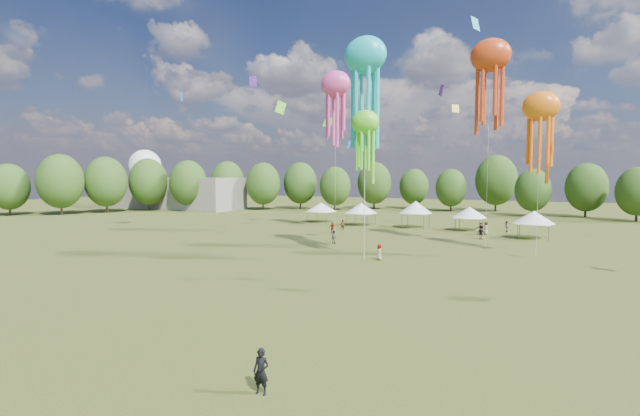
% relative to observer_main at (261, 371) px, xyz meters
% --- Properties ---
extents(ground, '(300.00, 300.00, 0.00)m').
position_rel_observer_main_xyz_m(ground, '(-6.65, 0.82, -0.89)').
color(ground, '#384416').
rests_on(ground, ground).
extents(observer_main, '(0.69, 0.50, 1.79)m').
position_rel_observer_main_xyz_m(observer_main, '(0.00, 0.00, 0.00)').
color(observer_main, black).
rests_on(observer_main, ground).
extents(spectator_near, '(0.91, 0.79, 1.60)m').
position_rel_observer_main_xyz_m(spectator_near, '(-14.09, 36.25, -0.09)').
color(spectator_near, gray).
rests_on(spectator_near, ground).
extents(spectators_far, '(23.58, 30.71, 1.88)m').
position_rel_observer_main_xyz_m(spectators_far, '(-2.02, 49.53, -0.03)').
color(spectators_far, gray).
rests_on(spectators_far, ground).
extents(festival_tents, '(40.61, 11.90, 4.37)m').
position_rel_observer_main_xyz_m(festival_tents, '(-10.19, 56.76, 2.06)').
color(festival_tents, '#47474C').
rests_on(festival_tents, ground).
extents(show_kites, '(31.77, 22.38, 23.95)m').
position_rel_observer_main_xyz_m(show_kites, '(-5.82, 38.40, 17.08)').
color(show_kites, '#16B9C2').
rests_on(show_kites, ground).
extents(small_kites, '(75.52, 49.93, 46.14)m').
position_rel_observer_main_xyz_m(small_kites, '(-8.14, 42.65, 28.09)').
color(small_kites, '#16B9C2').
rests_on(small_kites, ground).
extents(treeline, '(201.57, 95.24, 13.43)m').
position_rel_observer_main_xyz_m(treeline, '(-10.52, 63.34, 5.65)').
color(treeline, '#38281C').
rests_on(treeline, ground).
extents(hangar, '(40.00, 12.00, 8.00)m').
position_rel_observer_main_xyz_m(hangar, '(-78.65, 72.82, 3.11)').
color(hangar, gray).
rests_on(hangar, ground).
extents(radome, '(9.00, 9.00, 16.00)m').
position_rel_observer_main_xyz_m(radome, '(-94.65, 78.82, 9.09)').
color(radome, white).
rests_on(radome, ground).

